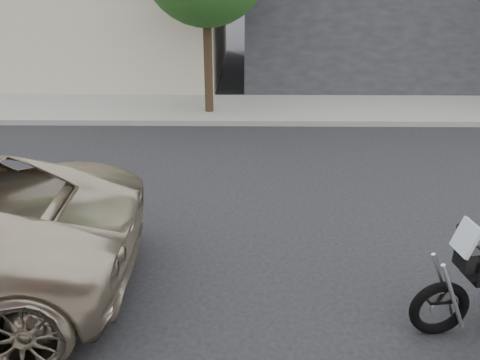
# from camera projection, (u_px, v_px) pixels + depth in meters

# --- Properties ---
(ground) EXTENTS (120.00, 120.00, 0.00)m
(ground) POSITION_uv_depth(u_px,v_px,m) (300.00, 212.00, 8.07)
(ground) COLOR black
(ground) RESTS_ON ground
(far_sidewalk) EXTENTS (44.00, 3.00, 0.15)m
(far_sidewalk) POSITION_uv_depth(u_px,v_px,m) (277.00, 109.00, 13.99)
(far_sidewalk) COLOR gray
(far_sidewalk) RESTS_ON ground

